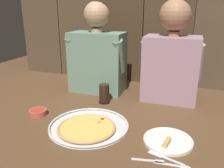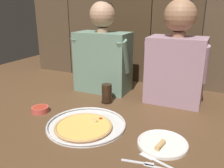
{
  "view_description": "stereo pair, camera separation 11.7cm",
  "coord_description": "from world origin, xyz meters",
  "px_view_note": "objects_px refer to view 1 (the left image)",
  "views": [
    {
      "loc": [
        0.38,
        -1.05,
        0.58
      ],
      "look_at": [
        -0.03,
        0.1,
        0.18
      ],
      "focal_mm": 37.5,
      "sensor_mm": 36.0,
      "label": 1
    },
    {
      "loc": [
        0.48,
        -1.01,
        0.58
      ],
      "look_at": [
        -0.03,
        0.1,
        0.18
      ],
      "focal_mm": 37.5,
      "sensor_mm": 36.0,
      "label": 2
    }
  ],
  "objects_px": {
    "pizza_tray": "(88,126)",
    "diner_right": "(172,55)",
    "drinking_glass": "(104,94)",
    "dipping_bowl": "(38,112)",
    "diner_left": "(97,52)",
    "dinner_plate": "(168,140)"
  },
  "relations": [
    {
      "from": "dinner_plate",
      "to": "diner_right",
      "type": "bearing_deg",
      "value": 96.12
    },
    {
      "from": "pizza_tray",
      "to": "diner_right",
      "type": "xyz_separation_m",
      "value": [
        0.34,
        0.54,
        0.29
      ]
    },
    {
      "from": "pizza_tray",
      "to": "drinking_glass",
      "type": "height_order",
      "value": "drinking_glass"
    },
    {
      "from": "drinking_glass",
      "to": "diner_right",
      "type": "bearing_deg",
      "value": 27.68
    },
    {
      "from": "drinking_glass",
      "to": "dipping_bowl",
      "type": "xyz_separation_m",
      "value": [
        -0.29,
        -0.29,
        -0.04
      ]
    },
    {
      "from": "drinking_glass",
      "to": "pizza_tray",
      "type": "bearing_deg",
      "value": -82.76
    },
    {
      "from": "pizza_tray",
      "to": "dipping_bowl",
      "type": "bearing_deg",
      "value": 172.13
    },
    {
      "from": "pizza_tray",
      "to": "dinner_plate",
      "type": "xyz_separation_m",
      "value": [
        0.4,
        0.0,
        -0.0
      ]
    },
    {
      "from": "drinking_glass",
      "to": "diner_left",
      "type": "height_order",
      "value": "diner_left"
    },
    {
      "from": "drinking_glass",
      "to": "dinner_plate",
      "type": "bearing_deg",
      "value": -37.72
    },
    {
      "from": "drinking_glass",
      "to": "dipping_bowl",
      "type": "distance_m",
      "value": 0.41
    },
    {
      "from": "dipping_bowl",
      "to": "drinking_glass",
      "type": "bearing_deg",
      "value": 45.49
    },
    {
      "from": "dipping_bowl",
      "to": "diner_left",
      "type": "xyz_separation_m",
      "value": [
        0.16,
        0.49,
        0.26
      ]
    },
    {
      "from": "dipping_bowl",
      "to": "diner_left",
      "type": "relative_size",
      "value": 0.16
    },
    {
      "from": "diner_left",
      "to": "diner_right",
      "type": "distance_m",
      "value": 0.51
    },
    {
      "from": "pizza_tray",
      "to": "diner_right",
      "type": "relative_size",
      "value": 0.64
    },
    {
      "from": "pizza_tray",
      "to": "diner_right",
      "type": "height_order",
      "value": "diner_right"
    },
    {
      "from": "pizza_tray",
      "to": "diner_right",
      "type": "distance_m",
      "value": 0.7
    },
    {
      "from": "pizza_tray",
      "to": "dipping_bowl",
      "type": "distance_m",
      "value": 0.34
    },
    {
      "from": "drinking_glass",
      "to": "dipping_bowl",
      "type": "height_order",
      "value": "drinking_glass"
    },
    {
      "from": "drinking_glass",
      "to": "diner_right",
      "type": "xyz_separation_m",
      "value": [
        0.38,
        0.2,
        0.24
      ]
    },
    {
      "from": "diner_left",
      "to": "diner_right",
      "type": "bearing_deg",
      "value": 0.06
    }
  ]
}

